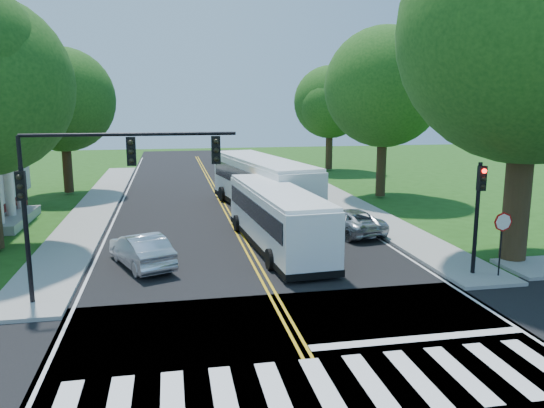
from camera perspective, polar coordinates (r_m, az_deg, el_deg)
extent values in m
plane|color=#1E4912|center=(14.00, 5.01, -18.15)|extent=(140.00, 140.00, 0.00)
cube|color=black|center=(30.71, -4.25, -1.96)|extent=(14.00, 96.00, 0.01)
cube|color=black|center=(14.00, 5.01, -18.13)|extent=(60.00, 12.00, 0.01)
cube|color=gold|center=(34.60, -5.04, -0.51)|extent=(0.36, 70.00, 0.01)
cube|color=silver|center=(34.59, -16.31, -0.91)|extent=(0.12, 70.00, 0.01)
cube|color=silver|center=(35.93, 5.81, -0.10)|extent=(0.12, 70.00, 0.01)
cube|color=silver|center=(13.58, 5.62, -19.08)|extent=(12.60, 3.00, 0.01)
cube|color=silver|center=(16.51, 15.52, -13.76)|extent=(6.60, 0.40, 0.01)
cube|color=gray|center=(37.67, -18.18, 0.01)|extent=(2.60, 40.00, 0.15)
cube|color=gray|center=(39.17, 6.65, 0.88)|extent=(2.60, 40.00, 0.15)
cylinder|color=black|center=(24.75, 24.93, 1.38)|extent=(1.10, 1.10, 6.00)
sphere|color=#31671E|center=(24.66, 26.18, 16.47)|extent=(10.80, 10.80, 10.80)
cylinder|color=black|center=(42.66, -21.16, 4.12)|extent=(0.70, 0.70, 4.40)
sphere|color=#31671E|center=(42.43, -21.60, 10.39)|extent=(7.60, 7.60, 7.60)
cylinder|color=black|center=(38.98, 11.68, 4.50)|extent=(0.70, 0.70, 5.00)
sphere|color=#31671E|center=(38.78, 11.98, 12.20)|extent=(8.40, 8.40, 8.40)
cylinder|color=black|center=(54.35, 6.16, 6.06)|extent=(0.70, 0.70, 4.40)
sphere|color=#31671E|center=(54.17, 6.26, 10.85)|extent=(7.20, 7.20, 7.20)
cube|color=silver|center=(33.07, -26.77, 5.54)|extent=(1.40, 6.00, 0.45)
cube|color=gray|center=(33.63, -26.17, -1.51)|extent=(1.80, 6.00, 0.50)
cylinder|color=silver|center=(33.32, -26.44, 1.60)|extent=(0.50, 0.50, 4.20)
cylinder|color=silver|center=(35.42, -25.52, 2.16)|extent=(0.50, 0.50, 4.20)
cylinder|color=black|center=(19.35, -24.88, -3.12)|extent=(0.16, 0.16, 4.60)
cube|color=black|center=(18.90, -25.39, 1.78)|extent=(0.30, 0.22, 0.95)
sphere|color=black|center=(18.72, -25.57, 2.62)|extent=(0.18, 0.18, 0.18)
cylinder|color=black|center=(18.33, -14.96, 7.25)|extent=(7.00, 0.12, 0.12)
cube|color=black|center=(18.22, -14.90, 5.49)|extent=(0.30, 0.22, 0.95)
cube|color=black|center=(18.24, -6.06, 5.80)|extent=(0.30, 0.22, 0.95)
cylinder|color=black|center=(22.11, 21.13, -1.47)|extent=(0.16, 0.16, 4.40)
cube|color=black|center=(21.73, 21.63, 2.58)|extent=(0.30, 0.22, 0.95)
sphere|color=#FF0A05|center=(21.57, 21.88, 3.31)|extent=(0.18, 0.18, 0.18)
cylinder|color=black|center=(22.39, 23.36, -4.38)|extent=(0.06, 0.06, 2.20)
cylinder|color=#A50A07|center=(22.13, 23.60, -1.77)|extent=(0.76, 0.04, 0.76)
cube|color=white|center=(25.07, 0.52, -1.49)|extent=(3.12, 10.99, 2.53)
cube|color=black|center=(24.97, 0.53, -0.46)|extent=(3.13, 10.23, 0.87)
cube|color=black|center=(30.22, -2.28, 1.24)|extent=(2.25, 0.26, 1.47)
cube|color=orange|center=(30.09, -2.29, 2.79)|extent=(1.57, 0.21, 0.29)
cube|color=black|center=(25.33, 0.52, -3.97)|extent=(3.18, 11.09, 0.28)
cube|color=white|center=(24.82, 0.53, 1.48)|extent=(3.05, 10.66, 0.20)
cylinder|color=black|center=(28.96, 0.88, -1.80)|extent=(0.36, 0.90, 0.88)
cylinder|color=black|center=(28.41, -3.76, -2.07)|extent=(0.36, 0.90, 0.88)
cylinder|color=black|center=(22.63, 5.72, -5.47)|extent=(0.36, 0.90, 0.88)
cylinder|color=black|center=(21.92, -0.16, -5.96)|extent=(0.36, 0.90, 0.88)
cube|color=white|center=(33.31, -1.08, 2.04)|extent=(4.89, 13.16, 3.00)
cube|color=black|center=(33.24, -1.09, 2.97)|extent=(4.80, 12.28, 1.04)
cube|color=black|center=(39.39, -4.25, 3.93)|extent=(2.65, 0.54, 1.75)
cube|color=orange|center=(39.28, -4.27, 5.35)|extent=(1.85, 0.41, 0.35)
cube|color=black|center=(33.54, -1.08, -0.20)|extent=(4.95, 13.27, 0.33)
cube|color=white|center=(33.11, -1.09, 4.71)|extent=(4.77, 12.77, 0.24)
cylinder|color=black|center=(37.93, -1.20, 1.33)|extent=(0.52, 1.09, 1.05)
cylinder|color=black|center=(37.10, -5.34, 1.07)|extent=(0.52, 1.09, 1.05)
cylinder|color=black|center=(30.46, 3.91, -1.04)|extent=(0.52, 1.09, 1.05)
cylinder|color=black|center=(29.42, -1.13, -1.44)|extent=(0.52, 1.09, 1.05)
imported|color=silver|center=(22.89, -13.88, -4.84)|extent=(3.01, 4.60, 1.43)
imported|color=#AAADB1|center=(28.18, 8.22, -1.82)|extent=(3.14, 5.08, 1.31)
imported|color=black|center=(33.73, 3.74, 0.35)|extent=(1.96, 4.56, 1.31)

